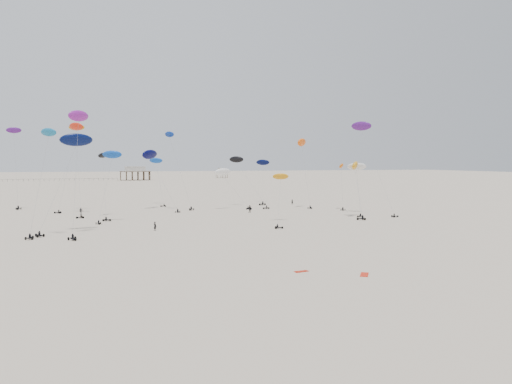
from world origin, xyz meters
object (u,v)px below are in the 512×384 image
object	(u,v)px
rig_4	(110,166)
pavilion_main	(135,174)
pavilion_small	(222,173)
spectator_0	(155,231)
rig_0	(15,158)
rig_9	(73,144)

from	to	relation	value
rig_4	pavilion_main	bearing A→B (deg)	-106.32
pavilion_main	pavilion_small	xyz separation A→B (m)	(70.00, 30.00, -0.74)
spectator_0	rig_0	bearing A→B (deg)	-9.39
rig_4	rig_9	world-z (taller)	rig_9
pavilion_small	pavilion_main	bearing A→B (deg)	-156.80
rig_0	rig_4	world-z (taller)	rig_0
rig_9	rig_0	bearing A→B (deg)	72.43
rig_4	spectator_0	world-z (taller)	rig_4
pavilion_small	rig_9	world-z (taller)	rig_9
pavilion_main	rig_4	world-z (taller)	rig_4
rig_9	rig_4	bearing A→B (deg)	-150.01
rig_9	pavilion_small	bearing A→B (deg)	-9.85
rig_4	pavilion_small	bearing A→B (deg)	-119.68
pavilion_small	rig_0	world-z (taller)	rig_0
rig_9	spectator_0	size ratio (longest dim) A/B	11.76
pavilion_small	rig_4	distance (m)	291.81
rig_4	rig_0	bearing A→B (deg)	-67.82
pavilion_main	spectator_0	world-z (taller)	pavilion_main
rig_4	rig_9	distance (m)	30.30
pavilion_small	rig_0	bearing A→B (deg)	-115.52
rig_0	rig_9	distance (m)	18.44
spectator_0	pavilion_small	bearing A→B (deg)	-56.00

